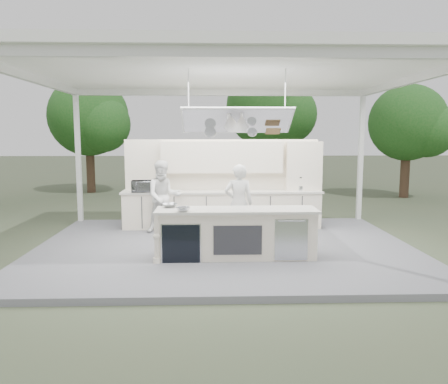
{
  "coord_description": "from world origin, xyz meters",
  "views": [
    {
      "loc": [
        -0.32,
        -9.15,
        2.47
      ],
      "look_at": [
        0.0,
        0.4,
        1.23
      ],
      "focal_mm": 35.0,
      "sensor_mm": 36.0,
      "label": 1
    }
  ],
  "objects_px": {
    "head_chef": "(239,203)",
    "sous_chef": "(164,197)",
    "back_counter": "(222,209)",
    "demo_island": "(235,233)"
  },
  "relations": [
    {
      "from": "back_counter",
      "to": "head_chef",
      "type": "height_order",
      "value": "head_chef"
    },
    {
      "from": "back_counter",
      "to": "sous_chef",
      "type": "bearing_deg",
      "value": -160.45
    },
    {
      "from": "back_counter",
      "to": "head_chef",
      "type": "relative_size",
      "value": 2.94
    },
    {
      "from": "head_chef",
      "to": "sous_chef",
      "type": "height_order",
      "value": "sous_chef"
    },
    {
      "from": "back_counter",
      "to": "head_chef",
      "type": "xyz_separation_m",
      "value": [
        0.32,
        -1.57,
        0.39
      ]
    },
    {
      "from": "head_chef",
      "to": "back_counter",
      "type": "bearing_deg",
      "value": -78.76
    },
    {
      "from": "demo_island",
      "to": "back_counter",
      "type": "relative_size",
      "value": 0.61
    },
    {
      "from": "demo_island",
      "to": "head_chef",
      "type": "bearing_deg",
      "value": 83.38
    },
    {
      "from": "demo_island",
      "to": "sous_chef",
      "type": "relative_size",
      "value": 1.77
    },
    {
      "from": "back_counter",
      "to": "sous_chef",
      "type": "xyz_separation_m",
      "value": [
        -1.44,
        -0.51,
        0.4
      ]
    }
  ]
}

